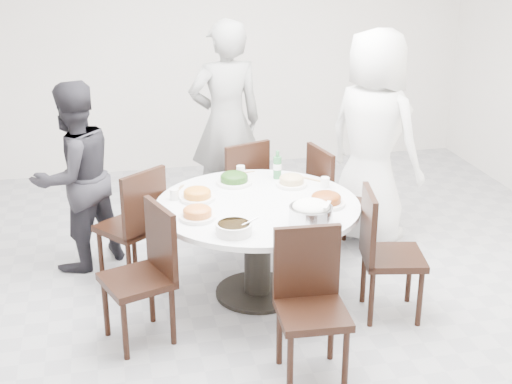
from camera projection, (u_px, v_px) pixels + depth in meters
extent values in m
cube|color=#A4A5A9|center=(270.00, 286.00, 5.58)|extent=(6.00, 6.00, 0.01)
cube|color=white|center=(206.00, 44.00, 7.81)|extent=(6.00, 0.01, 2.80)
cube|color=white|center=(487.00, 341.00, 2.35)|extent=(6.00, 0.01, 2.80)
cylinder|color=white|center=(257.00, 250.00, 5.34)|extent=(1.50, 1.50, 0.75)
cube|color=black|center=(339.00, 200.00, 6.01)|extent=(0.49, 0.49, 0.95)
cube|color=black|center=(236.00, 190.00, 6.22)|extent=(0.54, 0.54, 0.95)
cube|color=black|center=(130.00, 224.00, 5.53)|extent=(0.59, 0.59, 0.95)
cube|color=black|center=(137.00, 277.00, 4.71)|extent=(0.54, 0.54, 0.95)
cube|color=black|center=(313.00, 310.00, 4.32)|extent=(0.45, 0.45, 0.95)
cube|color=black|center=(393.00, 254.00, 5.04)|extent=(0.49, 0.49, 0.95)
imported|color=white|center=(373.00, 138.00, 6.10)|extent=(1.00, 1.09, 1.87)
imported|color=black|center=(226.00, 122.00, 6.53)|extent=(0.73, 0.52, 1.88)
imported|color=black|center=(75.00, 177.00, 5.67)|extent=(0.95, 0.91, 1.54)
cylinder|color=white|center=(234.00, 180.00, 5.57)|extent=(0.28, 0.28, 0.07)
cylinder|color=white|center=(292.00, 182.00, 5.53)|extent=(0.24, 0.24, 0.07)
cylinder|color=white|center=(197.00, 195.00, 5.25)|extent=(0.26, 0.26, 0.07)
cylinder|color=white|center=(326.00, 200.00, 5.16)|extent=(0.28, 0.28, 0.07)
cylinder|color=white|center=(197.00, 214.00, 4.93)|extent=(0.26, 0.26, 0.07)
cylinder|color=silver|center=(311.00, 215.00, 4.83)|extent=(0.30, 0.30, 0.13)
cylinder|color=white|center=(234.00, 228.00, 4.69)|extent=(0.24, 0.24, 0.07)
cylinder|color=#2D703D|center=(277.00, 165.00, 5.66)|extent=(0.07, 0.07, 0.23)
cylinder|color=white|center=(245.00, 172.00, 5.73)|extent=(0.07, 0.07, 0.08)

